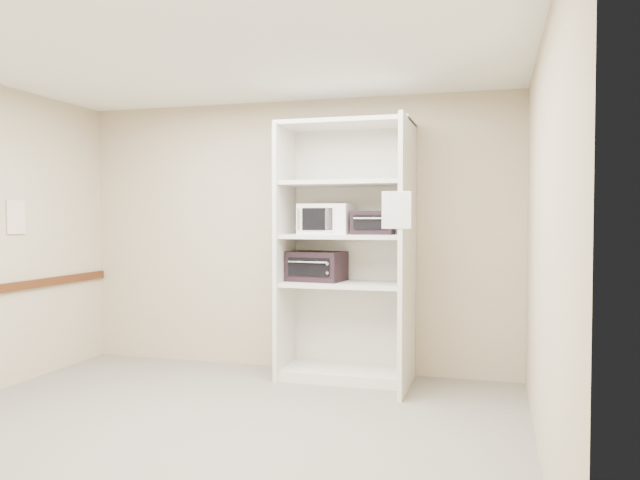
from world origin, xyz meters
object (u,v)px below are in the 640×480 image
(shelving_unit, at_px, (351,260))
(microwave, at_px, (326,219))
(toaster_oven_lower, at_px, (317,266))
(toaster_oven_upper, at_px, (373,223))

(shelving_unit, distance_m, microwave, 0.45)
(microwave, xyz_separation_m, toaster_oven_lower, (-0.10, 0.01, -0.45))
(shelving_unit, bearing_deg, toaster_oven_lower, 174.44)
(toaster_oven_upper, distance_m, toaster_oven_lower, 0.69)
(shelving_unit, height_order, toaster_oven_upper, shelving_unit)
(shelving_unit, distance_m, toaster_oven_lower, 0.35)
(shelving_unit, height_order, microwave, shelving_unit)
(toaster_oven_upper, bearing_deg, toaster_oven_lower, 176.94)
(shelving_unit, relative_size, toaster_oven_upper, 6.38)
(toaster_oven_upper, bearing_deg, microwave, 178.15)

